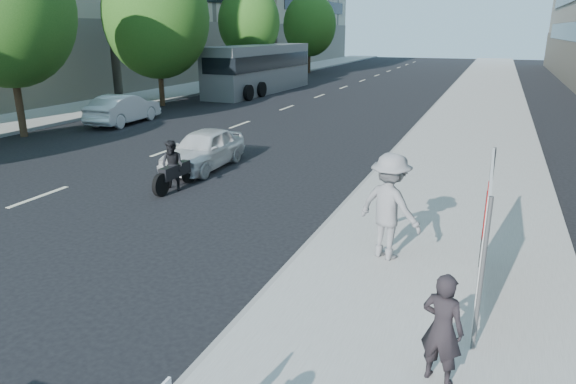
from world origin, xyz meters
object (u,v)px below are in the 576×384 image
at_px(protest_banner, 485,227).
at_px(motorcycle, 173,168).
at_px(jogger, 390,207).
at_px(white_sedan_near, 204,149).
at_px(bus, 260,69).
at_px(pedestrian_woman, 442,329).
at_px(white_sedan_mid, 124,109).

bearing_deg(protest_banner, motorcycle, 156.27).
distance_m(protest_banner, motorcycle, 9.02).
height_order(jogger, white_sedan_near, jogger).
distance_m(protest_banner, bus, 30.74).
distance_m(pedestrian_woman, white_sedan_mid, 21.62).
bearing_deg(bus, white_sedan_mid, -90.01).
bearing_deg(white_sedan_mid, pedestrian_woman, 135.07).
height_order(protest_banner, white_sedan_near, protest_banner).
height_order(white_sedan_mid, bus, bus).
xyz_separation_m(jogger, white_sedan_mid, (-14.93, 10.84, -0.47)).
height_order(pedestrian_woman, protest_banner, protest_banner).
xyz_separation_m(white_sedan_mid, bus, (0.62, 14.34, 0.93)).
bearing_deg(pedestrian_woman, white_sedan_mid, -23.51).
relative_size(white_sedan_near, motorcycle, 1.82).
bearing_deg(jogger, white_sedan_near, -11.01).
distance_m(jogger, motorcycle, 7.04).
distance_m(white_sedan_near, motorcycle, 2.49).
distance_m(pedestrian_woman, white_sedan_near, 11.85).
height_order(jogger, pedestrian_woman, jogger).
bearing_deg(motorcycle, protest_banner, -22.93).
xyz_separation_m(white_sedan_near, white_sedan_mid, (-7.91, 5.84, 0.07)).
distance_m(white_sedan_near, white_sedan_mid, 9.83).
bearing_deg(white_sedan_mid, jogger, 140.33).
distance_m(white_sedan_near, bus, 21.48).
bearing_deg(bus, jogger, -57.94).
bearing_deg(white_sedan_near, white_sedan_mid, 142.00).
bearing_deg(protest_banner, pedestrian_woman, -98.64).
bearing_deg(white_sedan_near, pedestrian_woman, -46.79).
xyz_separation_m(white_sedan_near, motorcycle, (0.48, -2.45, 0.00)).
bearing_deg(white_sedan_near, protest_banner, -36.41).
bearing_deg(bus, pedestrian_woman, -58.88).
bearing_deg(white_sedan_near, motorcycle, -80.52).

